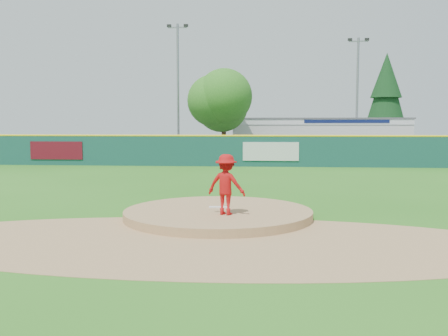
# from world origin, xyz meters

# --- Properties ---
(ground) EXTENTS (120.00, 120.00, 0.00)m
(ground) POSITION_xyz_m (0.00, 0.00, 0.00)
(ground) COLOR #286B19
(ground) RESTS_ON ground
(pitchers_mound) EXTENTS (5.50, 5.50, 0.50)m
(pitchers_mound) POSITION_xyz_m (0.00, 0.00, 0.00)
(pitchers_mound) COLOR #9E774C
(pitchers_mound) RESTS_ON ground
(pitching_rubber) EXTENTS (0.60, 0.15, 0.04)m
(pitching_rubber) POSITION_xyz_m (0.00, 0.30, 0.27)
(pitching_rubber) COLOR white
(pitching_rubber) RESTS_ON pitchers_mound
(infield_dirt_arc) EXTENTS (15.40, 15.40, 0.01)m
(infield_dirt_arc) POSITION_xyz_m (0.00, -3.00, 0.01)
(infield_dirt_arc) COLOR #9E774C
(infield_dirt_arc) RESTS_ON ground
(parking_lot) EXTENTS (44.00, 16.00, 0.02)m
(parking_lot) POSITION_xyz_m (0.00, 27.00, 0.01)
(parking_lot) COLOR #38383A
(parking_lot) RESTS_ON ground
(pitcher) EXTENTS (1.22, 0.93, 1.67)m
(pitcher) POSITION_xyz_m (0.30, -0.78, 1.09)
(pitcher) COLOR #AE0E0F
(pitcher) RESTS_ON pitchers_mound
(van) EXTENTS (6.00, 3.40, 1.58)m
(van) POSITION_xyz_m (1.57, 20.80, 0.81)
(van) COLOR silver
(van) RESTS_ON parking_lot
(pool_building_grp) EXTENTS (15.20, 8.20, 3.31)m
(pool_building_grp) POSITION_xyz_m (6.00, 31.99, 1.66)
(pool_building_grp) COLOR silver
(pool_building_grp) RESTS_ON ground
(fence_banners) EXTENTS (17.93, 0.04, 1.20)m
(fence_banners) POSITION_xyz_m (-5.51, 17.92, 1.00)
(fence_banners) COLOR maroon
(fence_banners) RESTS_ON ground
(playground_slide) EXTENTS (1.09, 3.08, 1.70)m
(playground_slide) POSITION_xyz_m (-14.18, 22.69, 0.86)
(playground_slide) COLOR #1821CF
(playground_slide) RESTS_ON ground
(outfield_fence) EXTENTS (40.00, 0.14, 2.07)m
(outfield_fence) POSITION_xyz_m (0.00, 18.00, 1.09)
(outfield_fence) COLOR #15443E
(outfield_fence) RESTS_ON ground
(deciduous_tree) EXTENTS (5.60, 5.60, 7.36)m
(deciduous_tree) POSITION_xyz_m (-2.00, 25.00, 4.55)
(deciduous_tree) COLOR #382314
(deciduous_tree) RESTS_ON ground
(conifer_tree) EXTENTS (4.40, 4.40, 9.50)m
(conifer_tree) POSITION_xyz_m (13.00, 36.00, 5.54)
(conifer_tree) COLOR #382314
(conifer_tree) RESTS_ON ground
(light_pole_left) EXTENTS (1.75, 0.25, 11.00)m
(light_pole_left) POSITION_xyz_m (-6.00, 27.00, 6.05)
(light_pole_left) COLOR gray
(light_pole_left) RESTS_ON ground
(light_pole_right) EXTENTS (1.75, 0.25, 10.00)m
(light_pole_right) POSITION_xyz_m (9.00, 29.00, 5.54)
(light_pole_right) COLOR gray
(light_pole_right) RESTS_ON ground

